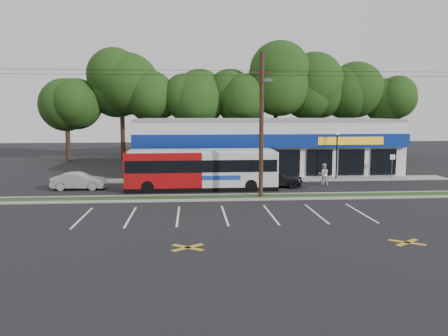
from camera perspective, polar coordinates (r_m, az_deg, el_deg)
ground at (r=29.32m, az=-0.70°, el=-4.37°), size 120.00×120.00×0.00m
grass_strip at (r=30.29m, az=-0.82°, el=-3.88°), size 40.00×1.60×0.12m
curb_south at (r=29.45m, az=-0.72°, el=-4.18°), size 40.00×0.25×0.14m
curb_north at (r=31.12m, az=-0.91°, el=-3.56°), size 40.00×0.25×0.14m
sidewalk at (r=38.72m, az=5.86°, el=-1.49°), size 32.00×2.20×0.10m
strip_mall at (r=45.29m, az=4.99°, el=3.09°), size 25.00×12.55×5.30m
utility_pole at (r=29.96m, az=4.62°, el=6.28°), size 50.00×2.77×10.00m
lamp_post at (r=39.72m, az=14.52°, el=2.34°), size 0.30×0.30×4.25m
sign_post at (r=41.50m, az=21.12°, el=0.74°), size 0.45×0.10×2.23m
tree_line at (r=55.03m, az=1.77°, el=9.85°), size 46.76×6.76×11.83m
metrobus at (r=33.44m, az=-2.94°, el=-0.09°), size 11.58×2.59×3.10m
car_dark at (r=35.16m, az=6.47°, el=-1.17°), size 4.91×2.68×1.58m
car_silver at (r=35.49m, az=-18.43°, el=-1.61°), size 4.07×1.45×1.34m
pedestrian_a at (r=35.24m, az=2.24°, el=-0.79°), size 0.73×0.49×1.96m
pedestrian_b at (r=36.65m, az=12.88°, el=-0.81°), size 0.93×0.76×1.77m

